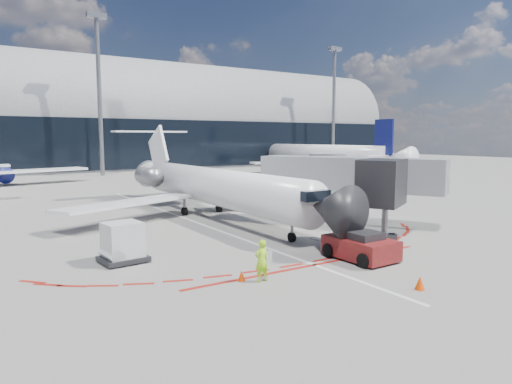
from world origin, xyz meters
TOP-DOWN VIEW (x-y plane):
  - ground at (0.00, 0.00)m, footprint 260.00×260.00m
  - apron_centerline at (0.00, 2.00)m, footprint 0.25×40.00m
  - apron_stop_bar at (0.00, -11.50)m, footprint 14.00×0.25m
  - terminal_building at (0.00, 64.97)m, footprint 150.00×24.15m
  - jet_bridge at (9.79, -3.01)m, footprint 10.03×15.20m
  - light_mast_centre at (5.00, 48.00)m, footprint 0.70×0.70m
  - light_mast_east at (55.00, 48.00)m, footprint 0.70×0.70m
  - regional_jet at (2.07, 3.69)m, footprint 23.77×29.31m
  - pushback_tug at (2.67, -11.94)m, footprint 2.47×5.61m
  - ramp_worker at (-3.55, -12.26)m, footprint 0.69×0.48m
  - uld_container at (-7.63, -6.05)m, footprint 2.31×2.03m
  - safety_cone_left at (-4.23, -11.72)m, footprint 0.33×0.33m
  - safety_cone_right at (1.28, -16.58)m, footprint 0.41×0.41m
  - bg_airliner_1 at (43.09, 37.84)m, footprint 35.08×37.14m

SIDE VIEW (x-z plane):
  - ground at x=0.00m, z-range 0.00..0.00m
  - apron_centerline at x=0.00m, z-range 0.00..0.01m
  - apron_stop_bar at x=0.00m, z-range 0.00..0.01m
  - safety_cone_left at x=-4.23m, z-range 0.00..0.46m
  - safety_cone_right at x=1.28m, z-range 0.00..0.57m
  - pushback_tug at x=2.67m, z-range -0.08..1.36m
  - ramp_worker at x=-3.55m, z-range 0.00..1.83m
  - uld_container at x=-7.63m, z-range -0.01..1.99m
  - regional_jet at x=2.07m, z-range -1.22..6.12m
  - jet_bridge at x=9.79m, z-range 0.56..5.46m
  - bg_airliner_1 at x=43.09m, z-range 0.00..11.35m
  - terminal_building at x=0.00m, z-range -3.48..20.52m
  - light_mast_centre at x=5.00m, z-range 0.00..25.00m
  - light_mast_east at x=55.00m, z-range 0.00..25.00m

